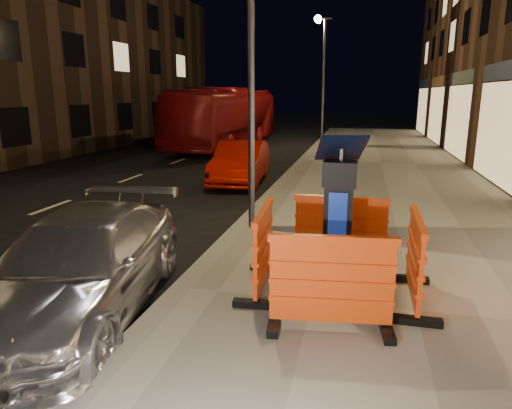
% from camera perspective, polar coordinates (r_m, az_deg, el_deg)
% --- Properties ---
extents(ground_plane, '(120.00, 120.00, 0.00)m').
position_cam_1_polar(ground_plane, '(6.35, -9.29, -11.41)').
color(ground_plane, black).
rests_on(ground_plane, ground).
extents(sidewalk, '(6.00, 60.00, 0.15)m').
position_cam_1_polar(sidewalk, '(5.95, 19.33, -13.06)').
color(sidewalk, gray).
rests_on(sidewalk, ground).
extents(kerb, '(0.30, 60.00, 0.15)m').
position_cam_1_polar(kerb, '(6.32, -9.32, -10.80)').
color(kerb, slate).
rests_on(kerb, ground).
extents(parking_kiosk, '(0.63, 0.63, 1.94)m').
position_cam_1_polar(parking_kiosk, '(5.78, 10.19, -2.15)').
color(parking_kiosk, black).
rests_on(parking_kiosk, sidewalk).
extents(barrier_front, '(1.44, 0.73, 1.08)m').
position_cam_1_polar(barrier_front, '(5.03, 9.39, -9.75)').
color(barrier_front, '#F0470F').
rests_on(barrier_front, sidewalk).
extents(barrier_back, '(1.40, 0.61, 1.08)m').
position_cam_1_polar(barrier_back, '(6.81, 10.48, -3.48)').
color(barrier_back, '#F0470F').
rests_on(barrier_back, sidewalk).
extents(barrier_kerbside, '(0.66, 1.42, 1.08)m').
position_cam_1_polar(barrier_kerbside, '(6.03, 0.93, -5.54)').
color(barrier_kerbside, '#F0470F').
rests_on(barrier_kerbside, sidewalk).
extents(barrier_bldgside, '(0.58, 1.39, 1.08)m').
position_cam_1_polar(barrier_bldgside, '(5.95, 19.25, -6.59)').
color(barrier_bldgside, '#F0470F').
rests_on(barrier_bldgside, sidewalk).
extents(car_silver, '(2.36, 4.46, 1.23)m').
position_cam_1_polar(car_silver, '(6.30, -20.57, -12.36)').
color(car_silver, silver).
rests_on(car_silver, ground).
extents(car_red, '(1.67, 3.94, 1.26)m').
position_cam_1_polar(car_red, '(14.11, -1.89, 2.75)').
color(car_red, '#9D0E02').
rests_on(car_red, ground).
extents(bus_doubledecker, '(2.99, 10.76, 2.97)m').
position_cam_1_polar(bus_doubledecker, '(23.78, -3.72, 7.20)').
color(bus_doubledecker, maroon).
rests_on(bus_doubledecker, ground).
extents(street_lamp_mid, '(0.12, 0.12, 6.00)m').
position_cam_1_polar(street_lamp_mid, '(8.55, -0.59, 16.87)').
color(street_lamp_mid, '#3F3F44').
rests_on(street_lamp_mid, sidewalk).
extents(street_lamp_far, '(0.12, 0.12, 6.00)m').
position_cam_1_polar(street_lamp_far, '(23.39, 8.39, 14.71)').
color(street_lamp_far, '#3F3F44').
rests_on(street_lamp_far, sidewalk).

